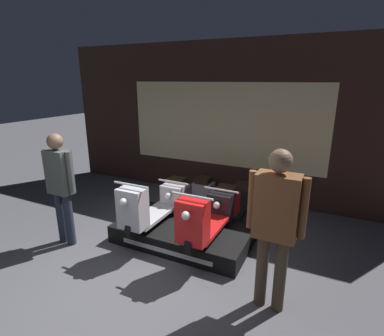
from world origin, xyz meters
name	(u,v)px	position (x,y,z in m)	size (l,w,h in m)	color
ground_plane	(115,294)	(0.00, 0.00, 0.00)	(30.00, 30.00, 0.00)	#4C4C51
shop_wall_back	(223,122)	(0.00, 3.56, 1.60)	(7.58, 0.09, 3.20)	#331E19
display_platform	(183,233)	(0.17, 1.45, 0.14)	(2.07, 1.13, 0.28)	black
scooter_display_left	(156,202)	(-0.29, 1.40, 0.58)	(0.56, 1.67, 0.81)	black
scooter_display_right	(210,214)	(0.64, 1.40, 0.58)	(0.56, 1.67, 0.81)	black
scooter_backrow_0	(189,197)	(-0.22, 2.44, 0.31)	(0.56, 1.67, 0.81)	black
scooter_backrow_1	(232,205)	(0.63, 2.44, 0.31)	(0.56, 1.67, 0.81)	black
person_left_browsing	(60,182)	(-1.43, 0.61, 1.00)	(0.53, 0.22, 1.72)	#232838
person_right_browsing	(276,218)	(1.68, 0.61, 1.09)	(0.60, 0.25, 1.82)	#473828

